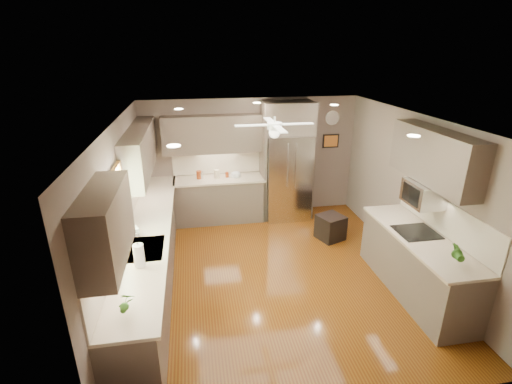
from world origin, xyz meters
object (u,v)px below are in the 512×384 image
object	(u,v)px
bowl	(236,176)
potted_plant_right	(458,253)
canister_c	(217,174)
paper_towel	(139,256)
canister_d	(227,175)
stool	(330,227)
canister_a	(199,175)
soap_bottle	(135,230)
refrigerator	(287,164)
microwave	(424,194)
canister_b	(201,175)
potted_plant_left	(126,302)

from	to	relation	value
bowl	potted_plant_right	bearing A→B (deg)	-58.17
canister_c	paper_towel	size ratio (longest dim) A/B	0.55
canister_d	bowl	world-z (taller)	canister_d
potted_plant_right	stool	bearing A→B (deg)	103.96
canister_a	soap_bottle	distance (m)	2.55
canister_d	refrigerator	size ratio (longest dim) A/B	0.04
soap_bottle	microwave	distance (m)	4.16
stool	canister_d	bearing A→B (deg)	146.57
canister_a	bowl	world-z (taller)	canister_a
potted_plant_right	canister_b	bearing A→B (deg)	128.47
potted_plant_left	microwave	size ratio (longest dim) A/B	0.52
canister_c	canister_b	bearing A→B (deg)	174.43
refrigerator	paper_towel	size ratio (longest dim) A/B	7.60
canister_a	stool	bearing A→B (deg)	-27.08
canister_d	refrigerator	bearing A→B (deg)	-2.40
canister_a	bowl	distance (m)	0.75
refrigerator	stool	xyz separation A→B (m)	(0.59, -1.16, -0.95)
canister_a	canister_d	distance (m)	0.57
potted_plant_left	bowl	world-z (taller)	potted_plant_left
bowl	stool	xyz separation A→B (m)	(1.67, -1.17, -0.73)
canister_b	stool	world-z (taller)	canister_b
potted_plant_left	potted_plant_right	size ratio (longest dim) A/B	0.95
microwave	paper_towel	world-z (taller)	microwave
potted_plant_left	potted_plant_right	bearing A→B (deg)	3.97
potted_plant_left	paper_towel	size ratio (longest dim) A/B	0.88
canister_b	canister_c	xyz separation A→B (m)	(0.32, -0.03, 0.02)
potted_plant_left	canister_d	bearing A→B (deg)	70.77
canister_b	bowl	xyz separation A→B (m)	(0.70, -0.08, -0.04)
soap_bottle	bowl	size ratio (longest dim) A/B	1.00
canister_b	canister_c	distance (m)	0.32
canister_b	soap_bottle	size ratio (longest dim) A/B	0.70
canister_d	paper_towel	world-z (taller)	paper_towel
canister_a	soap_bottle	bearing A→B (deg)	-112.30
canister_b	potted_plant_left	xyz separation A→B (m)	(-0.87, -4.05, 0.07)
refrigerator	stool	size ratio (longest dim) A/B	4.26
paper_towel	potted_plant_left	bearing A→B (deg)	-91.43
canister_c	potted_plant_left	world-z (taller)	potted_plant_left
canister_a	potted_plant_right	xyz separation A→B (m)	(3.04, -3.77, 0.07)
canister_c	canister_d	bearing A→B (deg)	1.30
canister_c	canister_d	distance (m)	0.21
potted_plant_left	paper_towel	bearing A→B (deg)	88.57
canister_b	potted_plant_right	xyz separation A→B (m)	(3.00, -3.78, 0.08)
potted_plant_right	bowl	size ratio (longest dim) A/B	1.41
canister_b	soap_bottle	xyz separation A→B (m)	(-1.01, -2.37, 0.04)
canister_a	potted_plant_left	size ratio (longest dim) A/B	0.61
refrigerator	canister_b	bearing A→B (deg)	177.46
bowl	stool	world-z (taller)	bowl
soap_bottle	paper_towel	bearing A→B (deg)	-78.99
canister_d	canister_b	bearing A→B (deg)	177.12
potted_plant_right	microwave	world-z (taller)	microwave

